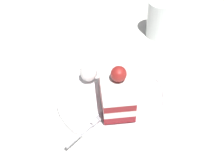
# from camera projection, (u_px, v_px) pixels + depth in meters

# --- Properties ---
(ground_plane) EXTENTS (2.40, 2.40, 0.00)m
(ground_plane) POSITION_uv_depth(u_px,v_px,m) (123.00, 94.00, 0.72)
(ground_plane) COLOR silver
(dessert_plate) EXTENTS (0.23, 0.23, 0.02)m
(dessert_plate) POSITION_uv_depth(u_px,v_px,m) (112.00, 97.00, 0.71)
(dessert_plate) COLOR white
(dessert_plate) RESTS_ON ground_plane
(cake_slice) EXTENTS (0.10, 0.12, 0.08)m
(cake_slice) POSITION_uv_depth(u_px,v_px,m) (118.00, 92.00, 0.66)
(cake_slice) COLOR maroon
(cake_slice) RESTS_ON dessert_plate
(whipped_cream_dollop) EXTENTS (0.04, 0.04, 0.04)m
(whipped_cream_dollop) POSITION_uv_depth(u_px,v_px,m) (88.00, 73.00, 0.71)
(whipped_cream_dollop) COLOR white
(whipped_cream_dollop) RESTS_ON dessert_plate
(fork) EXTENTS (0.05, 0.10, 0.00)m
(fork) POSITION_uv_depth(u_px,v_px,m) (88.00, 128.00, 0.64)
(fork) COLOR silver
(fork) RESTS_ON dessert_plate
(drink_glass_near) EXTENTS (0.06, 0.06, 0.10)m
(drink_glass_near) POSITION_uv_depth(u_px,v_px,m) (159.00, 20.00, 0.83)
(drink_glass_near) COLOR white
(drink_glass_near) RESTS_ON ground_plane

